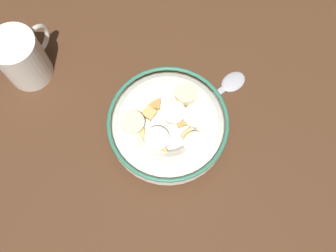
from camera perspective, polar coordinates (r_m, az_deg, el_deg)
name	(u,v)px	position (r cm, az deg, el deg)	size (l,w,h in cm)	color
ground_plane	(168,134)	(59.95, 0.00, -1.23)	(101.77, 101.77, 2.00)	#472B19
cereal_bowl	(168,126)	(56.25, 0.02, -0.04)	(17.87, 17.87, 5.76)	silver
spoon	(222,90)	(61.87, 8.18, 5.47)	(17.05, 7.85, 0.80)	#A5A5AD
coffee_mug	(23,58)	(63.21, -21.23, 9.67)	(10.11, 7.15, 9.17)	white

